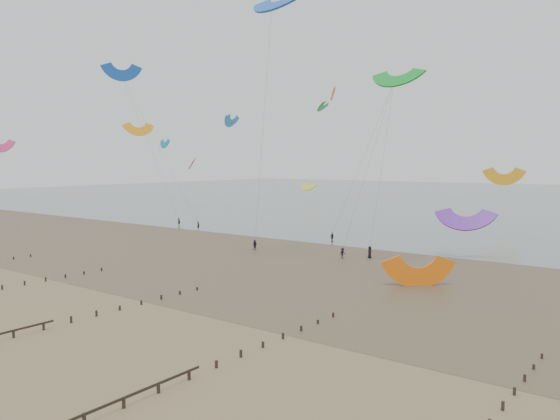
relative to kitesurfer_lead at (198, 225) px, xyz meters
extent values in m
plane|color=brown|center=(36.08, -51.68, -0.89)|extent=(500.00, 500.00, 0.00)
plane|color=#475654|center=(36.08, 148.32, -0.86)|extent=(500.00, 500.00, 0.00)
plane|color=#473A28|center=(36.08, -16.68, -0.87)|extent=(500.00, 500.00, 0.00)
ellipsoid|color=slate|center=(18.08, -29.68, -0.88)|extent=(23.60, 14.36, 0.01)
ellipsoid|color=slate|center=(48.08, -13.68, -0.88)|extent=(33.64, 18.32, 0.01)
ellipsoid|color=slate|center=(-3.92, -11.68, -0.88)|extent=(26.95, 14.22, 0.01)
cube|color=black|center=(4.08, -42.31, -0.70)|extent=(0.16, 0.16, 0.48)
cube|color=black|center=(4.08, -39.68, -0.71)|extent=(0.16, 0.16, 0.45)
cube|color=black|center=(22.08, -52.83, -0.64)|extent=(0.16, 0.16, 0.59)
cube|color=black|center=(22.08, -50.20, -0.65)|extent=(0.16, 0.16, 0.57)
cube|color=black|center=(22.08, -47.57, -0.67)|extent=(0.16, 0.16, 0.54)
cube|color=black|center=(22.08, -44.94, -0.68)|extent=(0.16, 0.16, 0.51)
cube|color=black|center=(22.08, -42.31, -0.70)|extent=(0.16, 0.16, 0.48)
cube|color=black|center=(22.08, -39.68, -0.71)|extent=(0.16, 0.16, 0.45)
cube|color=black|center=(40.08, -60.73, -0.59)|extent=(0.16, 0.16, 0.68)
cube|color=black|center=(40.08, -58.10, -0.61)|extent=(0.16, 0.16, 0.65)
cube|color=black|center=(40.08, -55.47, -0.62)|extent=(0.16, 0.16, 0.62)
cube|color=black|center=(40.08, -52.83, -0.64)|extent=(0.16, 0.16, 0.59)
cube|color=black|center=(40.08, -50.20, -0.65)|extent=(0.16, 0.16, 0.57)
cube|color=black|center=(40.08, -47.57, -0.67)|extent=(0.16, 0.16, 0.54)
cube|color=black|center=(40.08, -44.94, -0.68)|extent=(0.16, 0.16, 0.51)
cube|color=black|center=(40.08, -42.31, -0.70)|extent=(0.16, 0.16, 0.48)
cube|color=black|center=(40.08, -39.68, -0.71)|extent=(0.16, 0.16, 0.45)
cube|color=black|center=(58.08, -65.99, -0.57)|extent=(0.16, 0.16, 0.74)
cube|color=black|center=(58.08, -63.36, -0.58)|extent=(0.16, 0.16, 0.71)
cube|color=black|center=(58.08, -60.73, -0.59)|extent=(0.16, 0.16, 0.68)
cube|color=black|center=(58.08, -58.10, -0.61)|extent=(0.16, 0.16, 0.65)
cube|color=black|center=(58.08, -55.47, -0.62)|extent=(0.16, 0.16, 0.62)
cube|color=black|center=(58.08, -52.83, -0.64)|extent=(0.16, 0.16, 0.59)
cube|color=black|center=(58.08, -50.20, -0.65)|extent=(0.16, 0.16, 0.57)
cube|color=black|center=(58.08, -47.57, -0.67)|extent=(0.16, 0.16, 0.54)
cube|color=black|center=(58.08, -44.94, -0.68)|extent=(0.16, 0.16, 0.51)
cube|color=black|center=(58.08, -42.31, -0.70)|extent=(0.16, 0.16, 0.48)
cube|color=black|center=(58.08, -39.68, -0.71)|extent=(0.16, 0.16, 0.45)
cube|color=black|center=(76.08, -50.20, -0.65)|extent=(0.16, 0.16, 0.57)
cube|color=black|center=(76.08, -47.57, -0.67)|extent=(0.16, 0.16, 0.54)
cube|color=black|center=(76.08, -44.94, -0.68)|extent=(0.16, 0.16, 0.51)
cube|color=black|center=(76.08, -42.31, -0.70)|extent=(0.16, 0.16, 0.48)
cube|color=black|center=(76.08, -39.68, -0.71)|extent=(0.16, 0.16, 0.45)
imported|color=black|center=(0.00, 0.00, 0.00)|extent=(0.65, 0.44, 1.77)
imported|color=black|center=(46.06, -9.42, 0.03)|extent=(0.78, 1.01, 1.84)
imported|color=black|center=(42.92, -12.11, -0.06)|extent=(1.04, 1.24, 1.66)
imported|color=black|center=(-9.16, 2.87, -0.02)|extent=(0.72, 0.57, 1.73)
imported|color=black|center=(32.62, 1.73, -0.03)|extent=(0.63, 1.07, 1.71)
imported|color=black|center=(27.24, -13.84, -0.05)|extent=(0.87, 0.71, 1.67)
camera|label=1|loc=(84.12, -82.64, 13.64)|focal=35.00mm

